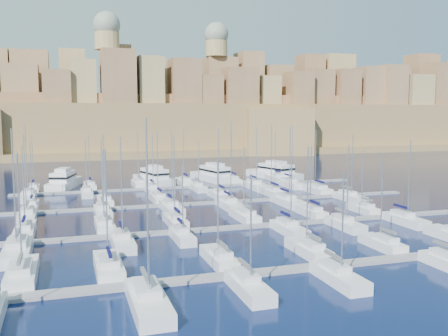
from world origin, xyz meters
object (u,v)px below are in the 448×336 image
object	(u,v)px
sailboat_2	(219,258)
motor_yacht_d	(275,172)
motor_yacht_a	(64,181)
sailboat_4	(382,243)
sailboat_0	(22,273)
motor_yacht_b	(154,177)
motor_yacht_c	(214,175)

from	to	relation	value
sailboat_2	motor_yacht_d	bearing A→B (deg)	61.82
motor_yacht_d	sailboat_2	bearing A→B (deg)	-118.18
motor_yacht_a	sailboat_4	bearing A→B (deg)	-59.72
sailboat_0	sailboat_2	xyz separation A→B (m)	(22.36, -0.76, -0.03)
sailboat_0	motor_yacht_b	size ratio (longest dim) A/B	0.88
sailboat_0	motor_yacht_a	world-z (taller)	sailboat_0
motor_yacht_b	motor_yacht_c	xyz separation A→B (m)	(16.38, 0.87, 0.00)
sailboat_2	motor_yacht_c	distance (m)	73.46
sailboat_0	sailboat_2	size ratio (longest dim) A/B	1.11
sailboat_2	motor_yacht_d	size ratio (longest dim) A/B	0.68
sailboat_2	motor_yacht_a	world-z (taller)	sailboat_2
sailboat_4	motor_yacht_b	xyz separation A→B (m)	(-19.03, 70.07, 1.00)
motor_yacht_a	motor_yacht_b	size ratio (longest dim) A/B	1.01
sailboat_0	sailboat_4	xyz separation A→B (m)	(45.26, -1.09, -0.03)
sailboat_2	motor_yacht_b	bearing A→B (deg)	86.82
motor_yacht_c	sailboat_2	bearing A→B (deg)	-106.00
sailboat_0	sailboat_4	distance (m)	45.28
sailboat_2	motor_yacht_c	size ratio (longest dim) A/B	0.71
sailboat_0	motor_yacht_c	bearing A→B (deg)	58.62
motor_yacht_a	motor_yacht_d	distance (m)	56.14
sailboat_4	motor_yacht_b	size ratio (longest dim) A/B	0.81
motor_yacht_a	motor_yacht_b	bearing A→B (deg)	-0.25
motor_yacht_c	motor_yacht_d	distance (m)	17.81
sailboat_2	motor_yacht_b	world-z (taller)	sailboat_2
sailboat_0	motor_yacht_a	size ratio (longest dim) A/B	0.86
sailboat_4	motor_yacht_c	size ratio (longest dim) A/B	0.73
sailboat_0	sailboat_4	bearing A→B (deg)	-1.38
motor_yacht_d	sailboat_0	bearing A→B (deg)	-130.69
sailboat_0	sailboat_4	size ratio (longest dim) A/B	1.08
sailboat_2	motor_yacht_d	distance (m)	80.58
motor_yacht_c	motor_yacht_d	xyz separation A→B (m)	(17.81, 0.41, 0.00)
sailboat_2	sailboat_4	xyz separation A→B (m)	(22.90, -0.34, -0.00)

